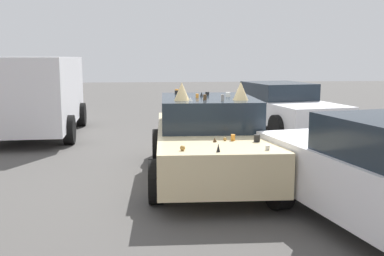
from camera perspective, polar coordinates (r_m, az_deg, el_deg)
The scene contains 4 objects.
ground_plane at distance 8.02m, azimuth 2.15°, elevation -6.33°, with size 60.00×60.00×0.00m, color #514F4C.
art_car_decorated at distance 7.91m, azimuth 2.14°, elevation -1.14°, with size 4.42×2.14×1.72m.
parked_van_row_back_center at distance 12.86m, azimuth -19.37°, elevation 4.40°, with size 4.99×2.50×2.12m.
parked_sedan_row_back_far at distance 13.27m, azimuth 11.37°, elevation 2.72°, with size 4.83×2.62×1.37m.
Camera 1 is at (-7.66, 1.03, 2.14)m, focal length 41.79 mm.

